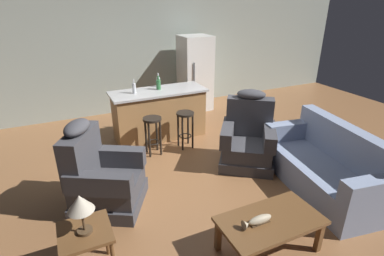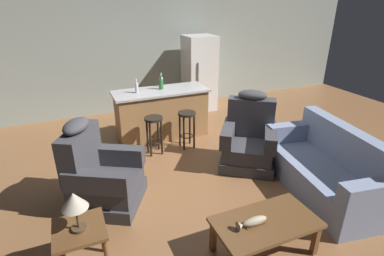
# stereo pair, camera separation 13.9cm
# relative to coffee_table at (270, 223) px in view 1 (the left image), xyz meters

# --- Properties ---
(ground_plane) EXTENTS (12.00, 12.00, 0.00)m
(ground_plane) POSITION_rel_coffee_table_xyz_m (-0.08, 1.93, -0.36)
(ground_plane) COLOR brown
(back_wall) EXTENTS (12.00, 0.05, 2.60)m
(back_wall) POSITION_rel_coffee_table_xyz_m (-0.08, 5.06, 0.94)
(back_wall) COLOR #939E93
(back_wall) RESTS_ON ground_plane
(coffee_table) EXTENTS (1.10, 0.60, 0.42)m
(coffee_table) POSITION_rel_coffee_table_xyz_m (0.00, 0.00, 0.00)
(coffee_table) COLOR brown
(coffee_table) RESTS_ON ground_plane
(fish_figurine) EXTENTS (0.34, 0.10, 0.10)m
(fish_figurine) POSITION_rel_coffee_table_xyz_m (-0.18, 0.00, 0.10)
(fish_figurine) COLOR #4C3823
(fish_figurine) RESTS_ON coffee_table
(couch) EXTENTS (1.14, 2.01, 0.94)m
(couch) POSITION_rel_coffee_table_xyz_m (1.48, 0.60, -0.02)
(couch) COLOR #8493B2
(couch) RESTS_ON ground_plane
(recliner_near_lamp) EXTENTS (1.14, 1.14, 1.20)m
(recliner_near_lamp) POSITION_rel_coffee_table_xyz_m (-1.48, 1.57, 0.06)
(recliner_near_lamp) COLOR #3D3D42
(recliner_near_lamp) RESTS_ON ground_plane
(recliner_near_island) EXTENTS (1.17, 1.17, 1.20)m
(recliner_near_island) POSITION_rel_coffee_table_xyz_m (0.90, 1.71, 0.06)
(recliner_near_island) COLOR #3D3D42
(recliner_near_island) RESTS_ON ground_plane
(end_table) EXTENTS (0.48, 0.48, 0.56)m
(end_table) POSITION_rel_coffee_table_xyz_m (-1.80, 0.48, 0.10)
(end_table) COLOR brown
(end_table) RESTS_ON ground_plane
(table_lamp) EXTENTS (0.24, 0.24, 0.41)m
(table_lamp) POSITION_rel_coffee_table_xyz_m (-1.79, 0.47, 0.50)
(table_lamp) COLOR #4C3823
(table_lamp) RESTS_ON end_table
(kitchen_island) EXTENTS (1.80, 0.70, 0.95)m
(kitchen_island) POSITION_rel_coffee_table_xyz_m (-0.08, 3.28, 0.11)
(kitchen_island) COLOR #9E7042
(kitchen_island) RESTS_ON ground_plane
(bar_stool_left) EXTENTS (0.32, 0.32, 0.68)m
(bar_stool_left) POSITION_rel_coffee_table_xyz_m (-0.42, 2.65, 0.11)
(bar_stool_left) COLOR black
(bar_stool_left) RESTS_ON ground_plane
(bar_stool_right) EXTENTS (0.32, 0.32, 0.68)m
(bar_stool_right) POSITION_rel_coffee_table_xyz_m (0.19, 2.65, 0.11)
(bar_stool_right) COLOR black
(bar_stool_right) RESTS_ON ground_plane
(refrigerator) EXTENTS (0.70, 0.69, 1.76)m
(refrigerator) POSITION_rel_coffee_table_xyz_m (1.27, 4.48, 0.52)
(refrigerator) COLOR white
(refrigerator) RESTS_ON ground_plane
(bottle_tall_green) EXTENTS (0.09, 0.09, 0.26)m
(bottle_tall_green) POSITION_rel_coffee_table_xyz_m (-0.05, 3.35, 0.68)
(bottle_tall_green) COLOR #2D6B38
(bottle_tall_green) RESTS_ON kitchen_island
(bottle_short_amber) EXTENTS (0.06, 0.06, 0.26)m
(bottle_short_amber) POSITION_rel_coffee_table_xyz_m (0.02, 3.54, 0.69)
(bottle_short_amber) COLOR silver
(bottle_short_amber) RESTS_ON kitchen_island
(bottle_wine_dark) EXTENTS (0.06, 0.06, 0.26)m
(bottle_wine_dark) POSITION_rel_coffee_table_xyz_m (-0.53, 3.30, 0.69)
(bottle_wine_dark) COLOR silver
(bottle_wine_dark) RESTS_ON kitchen_island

